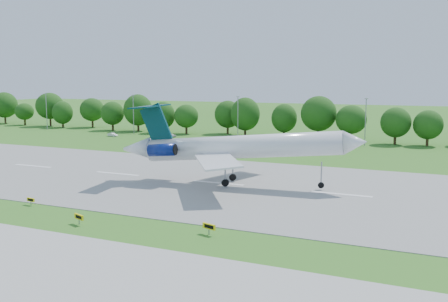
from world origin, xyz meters
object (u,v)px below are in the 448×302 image
airliner (230,146)px  service_vehicle_a (112,135)px  taxi_sign_left (31,200)px  service_vehicle_b (172,135)px

airliner → service_vehicle_a: bearing=132.4°
taxi_sign_left → service_vehicle_a: service_vehicle_a is taller
airliner → service_vehicle_b: (-42.48, 55.12, -5.77)m
taxi_sign_left → airliner: bearing=57.3°
service_vehicle_a → service_vehicle_b: 17.92m
airliner → taxi_sign_left: (-19.44, -23.03, -5.56)m
service_vehicle_b → airliner: bearing=-129.2°
service_vehicle_a → airliner: bearing=-120.3°
service_vehicle_a → service_vehicle_b: bearing=-61.8°
service_vehicle_a → taxi_sign_left: bearing=-141.7°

